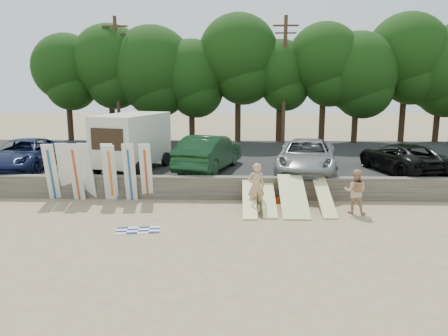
{
  "coord_description": "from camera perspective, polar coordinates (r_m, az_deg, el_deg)",
  "views": [
    {
      "loc": [
        -1.27,
        -15.77,
        5.01
      ],
      "look_at": [
        -1.88,
        3.0,
        1.38
      ],
      "focal_mm": 35.0,
      "sensor_mm": 36.0,
      "label": 1
    }
  ],
  "objects": [
    {
      "name": "beachgoer_b",
      "position": [
        17.8,
        16.78,
        -2.96
      ],
      "size": [
        1.02,
        0.9,
        1.77
      ],
      "primitive_type": "imported",
      "rotation": [
        0.0,
        0.0,
        2.83
      ],
      "color": "tan",
      "rests_on": "ground"
    },
    {
      "name": "surfboard_upright_5",
      "position": [
        19.42,
        -14.8,
        -0.52
      ],
      "size": [
        0.54,
        0.63,
        2.56
      ],
      "primitive_type": "cube",
      "rotation": [
        0.21,
        0.0,
        0.07
      ],
      "color": "silver",
      "rests_on": "ground"
    },
    {
      "name": "car_0",
      "position": [
        24.42,
        -24.71,
        1.6
      ],
      "size": [
        2.87,
        5.71,
        1.55
      ],
      "primitive_type": "imported",
      "rotation": [
        0.0,
        0.0,
        0.05
      ],
      "color": "#12193F",
      "rests_on": "parking_lot"
    },
    {
      "name": "treeline",
      "position": [
        33.33,
        5.03,
        13.25
      ],
      "size": [
        33.55,
        6.65,
        9.46
      ],
      "color": "#382616",
      "rests_on": "parking_lot"
    },
    {
      "name": "surfboard_upright_4",
      "position": [
        19.36,
        -14.6,
        -0.62
      ],
      "size": [
        0.6,
        0.87,
        2.5
      ],
      "primitive_type": "cube",
      "rotation": [
        0.3,
        0.0,
        0.13
      ],
      "color": "silver",
      "rests_on": "ground"
    },
    {
      "name": "beachgoer_a",
      "position": [
        17.55,
        4.22,
        -2.43
      ],
      "size": [
        0.75,
        0.54,
        1.93
      ],
      "primitive_type": "imported",
      "rotation": [
        0.0,
        0.0,
        3.26
      ],
      "color": "tan",
      "rests_on": "ground"
    },
    {
      "name": "surfboard_low_2",
      "position": [
        17.75,
        8.21,
        -3.6
      ],
      "size": [
        0.56,
        2.81,
        1.19
      ],
      "primitive_type": "cube",
      "rotation": [
        0.38,
        0.0,
        0.0
      ],
      "color": "#EEEC96",
      "rests_on": "ground"
    },
    {
      "name": "car_2",
      "position": [
        21.73,
        10.72,
        1.49
      ],
      "size": [
        3.76,
        6.29,
        1.64
      ],
      "primitive_type": "imported",
      "rotation": [
        0.0,
        0.0,
        -0.19
      ],
      "color": "gray",
      "rests_on": "parking_lot"
    },
    {
      "name": "surfboard_upright_2",
      "position": [
        19.79,
        -18.78,
        -0.54
      ],
      "size": [
        0.51,
        0.62,
        2.55
      ],
      "primitive_type": "cube",
      "rotation": [
        0.21,
        0.0,
        -0.02
      ],
      "color": "silver",
      "rests_on": "ground"
    },
    {
      "name": "surfboard_low_4",
      "position": [
        18.16,
        12.96,
        -3.64
      ],
      "size": [
        0.56,
        2.86,
        1.06
      ],
      "primitive_type": "cube",
      "rotation": [
        0.34,
        0.0,
        0.0
      ],
      "color": "#EEEC96",
      "rests_on": "ground"
    },
    {
      "name": "beach_towel",
      "position": [
        15.62,
        -11.16,
        -7.98
      ],
      "size": [
        1.69,
        1.69,
        0.0
      ],
      "primitive_type": "plane",
      "rotation": [
        0.0,
        0.0,
        0.13
      ],
      "color": "white",
      "rests_on": "ground"
    },
    {
      "name": "gear_bag",
      "position": [
        18.89,
        6.8,
        -4.19
      ],
      "size": [
        0.3,
        0.25,
        0.22
      ],
      "primitive_type": "cube",
      "rotation": [
        0.0,
        0.0,
        0.01
      ],
      "color": "#D45019",
      "rests_on": "ground"
    },
    {
      "name": "seawall",
      "position": [
        19.34,
        5.59,
        -2.61
      ],
      "size": [
        44.0,
        0.5,
        1.0
      ],
      "primitive_type": "cube",
      "color": "#6B6356",
      "rests_on": "ground"
    },
    {
      "name": "car_3",
      "position": [
        23.28,
        22.16,
        1.25
      ],
      "size": [
        3.47,
        5.6,
        1.45
      ],
      "primitive_type": "imported",
      "rotation": [
        0.0,
        0.0,
        3.36
      ],
      "color": "black",
      "rests_on": "parking_lot"
    },
    {
      "name": "surfboard_upright_7",
      "position": [
        19.1,
        -10.13,
        -0.53
      ],
      "size": [
        0.52,
        0.67,
        2.54
      ],
      "primitive_type": "cube",
      "rotation": [
        0.23,
        0.0,
        0.03
      ],
      "color": "silver",
      "rests_on": "ground"
    },
    {
      "name": "cooler",
      "position": [
        18.83,
        4.93,
        -4.04
      ],
      "size": [
        0.43,
        0.37,
        0.32
      ],
      "primitive_type": "cube",
      "rotation": [
        0.0,
        0.0,
        -0.2
      ],
      "color": "#278F4B",
      "rests_on": "ground"
    },
    {
      "name": "surfboard_upright_0",
      "position": [
        20.27,
        -21.63,
        -0.5
      ],
      "size": [
        0.56,
        0.76,
        2.53
      ],
      "primitive_type": "cube",
      "rotation": [
        0.26,
        0.0,
        0.09
      ],
      "color": "silver",
      "rests_on": "ground"
    },
    {
      "name": "car_1",
      "position": [
        22.1,
        -1.98,
        2.03
      ],
      "size": [
        3.32,
        5.74,
        1.79
      ],
      "primitive_type": "imported",
      "rotation": [
        0.0,
        0.0,
        2.86
      ],
      "color": "#12331A",
      "rests_on": "parking_lot"
    },
    {
      "name": "parking_lot",
      "position": [
        26.71,
        4.57,
        0.85
      ],
      "size": [
        44.0,
        14.5,
        0.7
      ],
      "primitive_type": "cube",
      "color": "#282828",
      "rests_on": "ground"
    },
    {
      "name": "surfboard_upright_6",
      "position": [
        19.13,
        -12.2,
        -0.57
      ],
      "size": [
        0.51,
        0.59,
        2.56
      ],
      "primitive_type": "cube",
      "rotation": [
        0.21,
        0.0,
        0.01
      ],
      "color": "silver",
      "rests_on": "ground"
    },
    {
      "name": "surfboard_low_0",
      "position": [
        17.68,
        3.35,
        -4.0
      ],
      "size": [
        0.56,
        2.9,
        0.92
      ],
      "primitive_type": "cube",
      "rotation": [
        0.29,
        0.0,
        0.0
      ],
      "color": "#EEEC96",
      "rests_on": "ground"
    },
    {
      "name": "utility_poles",
      "position": [
        31.94,
        7.9,
        11.58
      ],
      "size": [
        25.8,
        0.26,
        9.0
      ],
      "color": "#473321",
      "rests_on": "parking_lot"
    },
    {
      "name": "ground",
      "position": [
        16.59,
        6.22,
        -6.72
      ],
      "size": [
        120.0,
        120.0,
        0.0
      ],
      "primitive_type": "plane",
      "color": "tan",
      "rests_on": "ground"
    },
    {
      "name": "surfboard_upright_1",
      "position": [
        20.24,
        -20.11,
        -0.39
      ],
      "size": [
        0.55,
        0.69,
        2.55
      ],
      "primitive_type": "cube",
      "rotation": [
        0.23,
        0.0,
        0.08
      ],
      "color": "silver",
      "rests_on": "ground"
    },
    {
      "name": "surfboard_upright_3",
      "position": [
        19.81,
        -17.44,
        -0.44
      ],
      "size": [
        0.59,
        0.68,
        2.55
      ],
      "primitive_type": "cube",
      "rotation": [
        0.21,
        0.0,
        -0.17
      ],
      "color": "silver",
      "rests_on": "ground"
    },
    {
      "name": "surfboard_low_3",
      "position": [
        17.83,
        9.81,
        -3.65
      ],
      "size": [
        0.56,
        2.83,
        1.14
      ],
      "primitive_type": "cube",
      "rotation": [
        0.37,
        0.0,
        0.0
      ],
      "color": "#EEEC96",
      "rests_on": "ground"
    },
    {
      "name": "surfboard_low_1",
      "position": [
        17.9,
        5.8,
        -4.0
      ],
      "size": [
        0.56,
        2.92,
        0.83
      ],
      "primitive_type": "cube",
      "rotation": [
        0.26,
        0.0,
        0.0
      ],
      "color": "#EEEC96",
      "rests_on": "ground"
    },
    {
      "name": "box_trailer",
      "position": [
        22.5,
        -11.93,
        3.74
      ],
      "size": [
        3.46,
        4.89,
        2.83
      ],
      "rotation": [
        0.0,
        0.0,
        -0.28
      ],
      "color": "beige",
      "rests_on": "parking_lot"
    }
  ]
}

